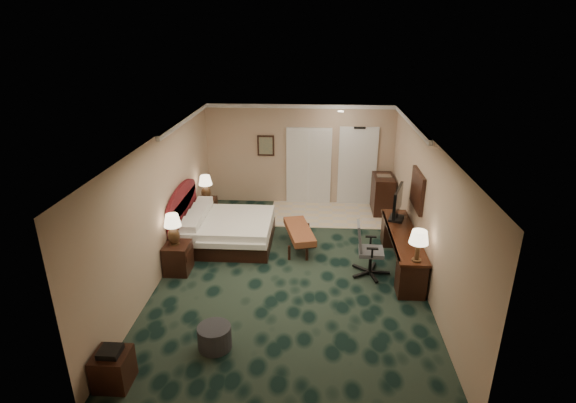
# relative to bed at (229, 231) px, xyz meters

# --- Properties ---
(floor) EXTENTS (5.00, 7.50, 0.00)m
(floor) POSITION_rel_bed_xyz_m (1.45, -1.10, -0.30)
(floor) COLOR black
(floor) RESTS_ON ground
(ceiling) EXTENTS (5.00, 7.50, 0.00)m
(ceiling) POSITION_rel_bed_xyz_m (1.45, -1.10, 2.40)
(ceiling) COLOR white
(ceiling) RESTS_ON wall_back
(wall_back) EXTENTS (5.00, 0.00, 2.70)m
(wall_back) POSITION_rel_bed_xyz_m (1.45, 2.65, 1.05)
(wall_back) COLOR tan
(wall_back) RESTS_ON ground
(wall_front) EXTENTS (5.00, 0.00, 2.70)m
(wall_front) POSITION_rel_bed_xyz_m (1.45, -4.85, 1.05)
(wall_front) COLOR tan
(wall_front) RESTS_ON ground
(wall_left) EXTENTS (0.00, 7.50, 2.70)m
(wall_left) POSITION_rel_bed_xyz_m (-1.05, -1.10, 1.05)
(wall_left) COLOR tan
(wall_left) RESTS_ON ground
(wall_right) EXTENTS (0.00, 7.50, 2.70)m
(wall_right) POSITION_rel_bed_xyz_m (3.95, -1.10, 1.05)
(wall_right) COLOR tan
(wall_right) RESTS_ON ground
(crown_molding) EXTENTS (5.00, 7.50, 0.10)m
(crown_molding) POSITION_rel_bed_xyz_m (1.45, -1.10, 2.35)
(crown_molding) COLOR white
(crown_molding) RESTS_ON wall_back
(tile_patch) EXTENTS (3.20, 1.70, 0.01)m
(tile_patch) POSITION_rel_bed_xyz_m (2.35, 1.80, -0.29)
(tile_patch) COLOR beige
(tile_patch) RESTS_ON ground
(headboard) EXTENTS (0.12, 2.00, 1.40)m
(headboard) POSITION_rel_bed_xyz_m (-0.99, -0.10, 0.40)
(headboard) COLOR #52121B
(headboard) RESTS_ON ground
(entry_door) EXTENTS (1.02, 0.06, 2.18)m
(entry_door) POSITION_rel_bed_xyz_m (3.00, 2.62, 0.75)
(entry_door) COLOR white
(entry_door) RESTS_ON ground
(closet_doors) EXTENTS (1.20, 0.06, 2.10)m
(closet_doors) POSITION_rel_bed_xyz_m (1.70, 2.61, 0.75)
(closet_doors) COLOR silver
(closet_doors) RESTS_ON ground
(wall_art) EXTENTS (0.45, 0.06, 0.55)m
(wall_art) POSITION_rel_bed_xyz_m (0.55, 2.61, 1.30)
(wall_art) COLOR #55685F
(wall_art) RESTS_ON wall_back
(wall_mirror) EXTENTS (0.05, 0.95, 0.75)m
(wall_mirror) POSITION_rel_bed_xyz_m (3.91, -0.50, 1.25)
(wall_mirror) COLOR white
(wall_mirror) RESTS_ON wall_right
(bed) EXTENTS (1.89, 1.75, 0.60)m
(bed) POSITION_rel_bed_xyz_m (0.00, 0.00, 0.00)
(bed) COLOR white
(bed) RESTS_ON ground
(nightstand_near) EXTENTS (0.48, 0.55, 0.60)m
(nightstand_near) POSITION_rel_bed_xyz_m (-0.79, -1.29, -0.00)
(nightstand_near) COLOR black
(nightstand_near) RESTS_ON ground
(nightstand_far) EXTENTS (0.43, 0.50, 0.54)m
(nightstand_far) POSITION_rel_bed_xyz_m (-0.81, 1.32, -0.03)
(nightstand_far) COLOR black
(nightstand_far) RESTS_ON ground
(lamp_near) EXTENTS (0.37, 0.37, 0.63)m
(lamp_near) POSITION_rel_bed_xyz_m (-0.83, -1.28, 0.61)
(lamp_near) COLOR black
(lamp_near) RESTS_ON nightstand_near
(lamp_far) EXTENTS (0.39, 0.39, 0.62)m
(lamp_far) POSITION_rel_bed_xyz_m (-0.80, 1.29, 0.55)
(lamp_far) COLOR black
(lamp_far) RESTS_ON nightstand_far
(bed_bench) EXTENTS (0.78, 1.43, 0.46)m
(bed_bench) POSITION_rel_bed_xyz_m (1.57, -0.09, -0.07)
(bed_bench) COLOR brown
(bed_bench) RESTS_ON ground
(ottoman) EXTENTS (0.61, 0.61, 0.37)m
(ottoman) POSITION_rel_bed_xyz_m (0.42, -3.49, -0.12)
(ottoman) COLOR #26272C
(ottoman) RESTS_ON ground
(side_table) EXTENTS (0.47, 0.47, 0.50)m
(side_table) POSITION_rel_bed_xyz_m (-0.78, -4.32, -0.05)
(side_table) COLOR black
(side_table) RESTS_ON ground
(desk) EXTENTS (0.55, 2.54, 0.73)m
(desk) POSITION_rel_bed_xyz_m (3.66, -0.80, 0.07)
(desk) COLOR black
(desk) RESTS_ON ground
(tv) EXTENTS (0.36, 0.90, 0.71)m
(tv) POSITION_rel_bed_xyz_m (3.63, -0.09, 0.79)
(tv) COLOR black
(tv) RESTS_ON desk
(desk_lamp) EXTENTS (0.36, 0.36, 0.59)m
(desk_lamp) POSITION_rel_bed_xyz_m (3.70, -1.90, 0.73)
(desk_lamp) COLOR black
(desk_lamp) RESTS_ON desk
(desk_chair) EXTENTS (0.66, 0.62, 1.08)m
(desk_chair) POSITION_rel_bed_xyz_m (3.01, -1.15, 0.24)
(desk_chair) COLOR #535458
(desk_chair) RESTS_ON ground
(minibar) EXTENTS (0.51, 0.92, 0.97)m
(minibar) POSITION_rel_bed_xyz_m (3.65, 2.10, 0.19)
(minibar) COLOR black
(minibar) RESTS_ON ground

